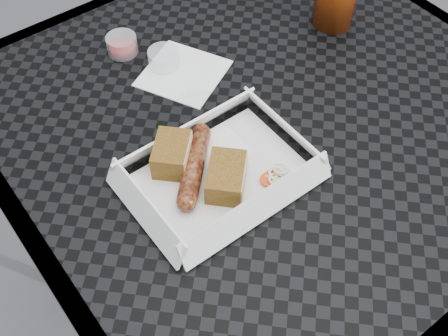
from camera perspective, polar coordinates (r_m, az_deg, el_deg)
name	(u,v)px	position (r m, az deg, el deg)	size (l,w,h in m)	color
ground	(251,310)	(1.48, 2.76, -14.25)	(60.00, 60.00, 0.00)	#4F4F52
patio_table	(267,140)	(0.91, 4.36, 2.84)	(0.80, 0.80, 0.74)	black
food_tray	(220,176)	(0.77, -0.45, -0.81)	(0.22, 0.15, 0.00)	white
bratwurst	(194,166)	(0.76, -3.04, 0.23)	(0.11, 0.11, 0.03)	brown
bread_near	(172,154)	(0.77, -5.34, 1.41)	(0.06, 0.05, 0.04)	brown
bread_far	(226,177)	(0.74, 0.19, -0.92)	(0.07, 0.05, 0.04)	brown
veg_garnish	(274,176)	(0.77, 5.12, -0.78)	(0.03, 0.03, 0.00)	red
napkin	(183,73)	(0.91, -4.15, 9.58)	(0.12, 0.12, 0.00)	white
condiment_cup_sauce	(122,45)	(0.95, -10.33, 12.22)	(0.05, 0.05, 0.03)	maroon
condiment_cup_empty	(164,59)	(0.92, -6.14, 10.97)	(0.05, 0.05, 0.03)	silver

